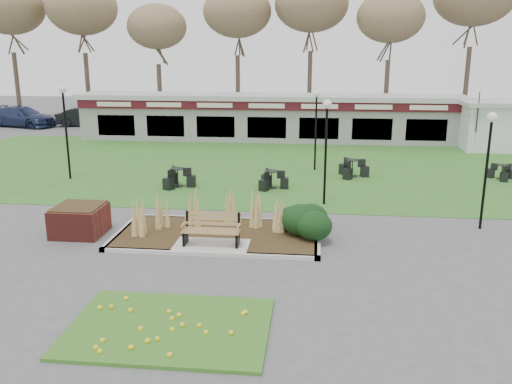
# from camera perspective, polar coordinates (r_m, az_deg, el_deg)

# --- Properties ---
(ground) EXTENTS (100.00, 100.00, 0.00)m
(ground) POSITION_cam_1_polar(r_m,az_deg,el_deg) (16.00, -4.80, -6.17)
(ground) COLOR #515154
(ground) RESTS_ON ground
(lawn) EXTENTS (34.00, 16.00, 0.02)m
(lawn) POSITION_cam_1_polar(r_m,az_deg,el_deg) (27.41, -0.08, 2.84)
(lawn) COLOR #2E6921
(lawn) RESTS_ON ground
(flower_bed) EXTENTS (4.20, 3.00, 0.16)m
(flower_bed) POSITION_cam_1_polar(r_m,az_deg,el_deg) (11.90, -9.08, -13.74)
(flower_bed) COLOR #37691E
(flower_bed) RESTS_ON ground
(planting_bed) EXTENTS (6.75, 3.40, 1.27)m
(planting_bed) POSITION_cam_1_polar(r_m,az_deg,el_deg) (16.96, 0.28, -3.57)
(planting_bed) COLOR #332014
(planting_bed) RESTS_ON ground
(park_bench) EXTENTS (1.70, 0.66, 0.93)m
(park_bench) POSITION_cam_1_polar(r_m,az_deg,el_deg) (16.03, -4.67, -3.89)
(park_bench) COLOR olive
(park_bench) RESTS_ON ground
(brick_planter) EXTENTS (1.50, 1.50, 0.95)m
(brick_planter) POSITION_cam_1_polar(r_m,az_deg,el_deg) (18.06, -18.08, -2.80)
(brick_planter) COLOR maroon
(brick_planter) RESTS_ON ground
(food_pavilion) EXTENTS (24.60, 3.40, 2.90)m
(food_pavilion) POSITION_cam_1_polar(r_m,az_deg,el_deg) (34.99, 1.35, 7.90)
(food_pavilion) COLOR gray
(food_pavilion) RESTS_ON ground
(service_hut) EXTENTS (4.40, 3.40, 2.83)m
(service_hut) POSITION_cam_1_polar(r_m,az_deg,el_deg) (34.59, 24.09, 6.49)
(service_hut) COLOR silver
(service_hut) RESTS_ON ground
(tree_backdrop) EXTENTS (47.24, 5.24, 10.36)m
(tree_backdrop) POSITION_cam_1_polar(r_m,az_deg,el_deg) (42.83, 2.37, 18.39)
(tree_backdrop) COLOR #47382B
(tree_backdrop) RESTS_ON ground
(lamp_post_near_right) EXTENTS (0.32, 0.32, 3.82)m
(lamp_post_near_right) POSITION_cam_1_polar(r_m,az_deg,el_deg) (18.65, 23.33, 4.57)
(lamp_post_near_right) COLOR black
(lamp_post_near_right) RESTS_ON ground
(lamp_post_mid_right) EXTENTS (0.33, 0.33, 3.94)m
(lamp_post_mid_right) POSITION_cam_1_polar(r_m,az_deg,el_deg) (20.11, 7.43, 6.59)
(lamp_post_mid_right) COLOR black
(lamp_post_mid_right) RESTS_ON ground
(lamp_post_far_right) EXTENTS (0.32, 0.32, 3.82)m
(lamp_post_far_right) POSITION_cam_1_polar(r_m,az_deg,el_deg) (26.04, 6.36, 8.30)
(lamp_post_far_right) COLOR black
(lamp_post_far_right) RESTS_ON ground
(lamp_post_far_left) EXTENTS (0.35, 0.35, 4.19)m
(lamp_post_far_left) POSITION_cam_1_polar(r_m,az_deg,el_deg) (25.45, -19.52, 8.01)
(lamp_post_far_left) COLOR black
(lamp_post_far_left) RESTS_ON ground
(bistro_set_a) EXTENTS (1.22, 1.41, 0.75)m
(bistro_set_a) POSITION_cam_1_polar(r_m,az_deg,el_deg) (22.82, 1.64, 1.03)
(bistro_set_a) COLOR black
(bistro_set_a) RESTS_ON ground
(bistro_set_b) EXTENTS (1.36, 1.50, 0.80)m
(bistro_set_b) POSITION_cam_1_polar(r_m,az_deg,el_deg) (23.30, -8.25, 1.21)
(bistro_set_b) COLOR black
(bistro_set_b) RESTS_ON ground
(bistro_set_c) EXTENTS (1.37, 1.48, 0.79)m
(bistro_set_c) POSITION_cam_1_polar(r_m,az_deg,el_deg) (25.26, 10.09, 2.20)
(bistro_set_c) COLOR black
(bistro_set_c) RESTS_ON ground
(bistro_set_d) EXTENTS (1.24, 1.14, 0.66)m
(bistro_set_d) POSITION_cam_1_polar(r_m,az_deg,el_deg) (26.78, 24.43, 1.70)
(bistro_set_d) COLOR black
(bistro_set_d) RESTS_ON ground
(patio_umbrella) EXTENTS (1.87, 1.90, 2.32)m
(patio_umbrella) POSITION_cam_1_polar(r_m,az_deg,el_deg) (32.63, 22.17, 6.29)
(patio_umbrella) COLOR black
(patio_umbrella) RESTS_ON ground
(car_silver) EXTENTS (4.36, 2.55, 1.39)m
(car_silver) POSITION_cam_1_polar(r_m,az_deg,el_deg) (47.82, -23.75, 7.60)
(car_silver) COLOR #B4B5B9
(car_silver) RESTS_ON ground
(car_black) EXTENTS (4.42, 2.33, 1.39)m
(car_black) POSITION_cam_1_polar(r_m,az_deg,el_deg) (43.50, -17.55, 7.55)
(car_black) COLOR black
(car_black) RESTS_ON ground
(car_blue) EXTENTS (5.61, 3.46, 1.52)m
(car_blue) POSITION_cam_1_polar(r_m,az_deg,el_deg) (44.70, -23.36, 7.30)
(car_blue) COLOR navy
(car_blue) RESTS_ON ground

